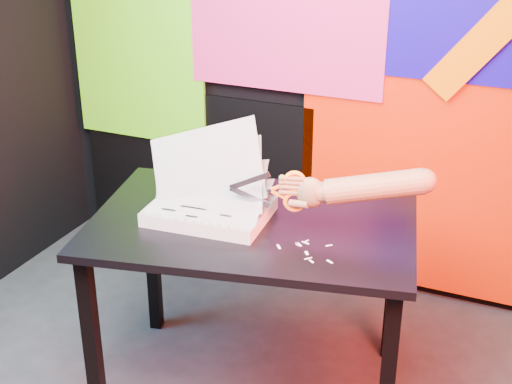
% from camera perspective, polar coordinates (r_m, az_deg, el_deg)
% --- Properties ---
extents(room, '(3.01, 3.01, 2.71)m').
position_cam_1_polar(room, '(1.91, -6.78, 7.71)').
color(room, black).
rests_on(room, ground).
extents(backdrop, '(2.88, 0.05, 2.08)m').
position_cam_1_polar(backdrop, '(3.30, 7.38, 7.61)').
color(backdrop, red).
rests_on(backdrop, ground).
extents(work_table, '(1.29, 0.99, 0.75)m').
position_cam_1_polar(work_table, '(2.60, -0.23, -4.09)').
color(work_table, black).
rests_on(work_table, ground).
extents(printout_stack, '(0.49, 0.34, 0.38)m').
position_cam_1_polar(printout_stack, '(2.57, -3.73, -1.32)').
color(printout_stack, silver).
rests_on(printout_stack, work_table).
extents(scissors, '(0.26, 0.08, 0.15)m').
position_cam_1_polar(scissors, '(2.43, 2.66, 0.06)').
color(scissors, silver).
rests_on(scissors, printout_stack).
extents(hand_forearm, '(0.50, 0.18, 0.16)m').
position_cam_1_polar(hand_forearm, '(2.41, 8.60, 0.35)').
color(hand_forearm, '#A67549').
rests_on(hand_forearm, work_table).
extents(paper_clippings, '(0.21, 0.14, 0.00)m').
position_cam_1_polar(paper_clippings, '(2.36, 4.01, -4.63)').
color(paper_clippings, white).
rests_on(paper_clippings, work_table).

